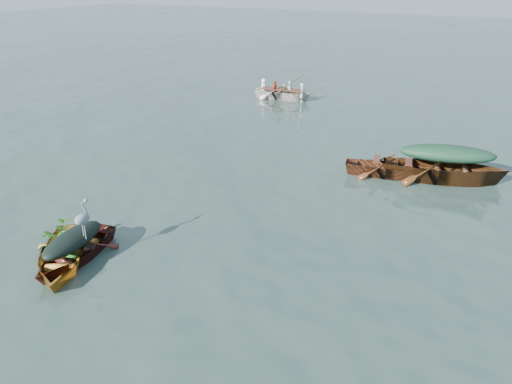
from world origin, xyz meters
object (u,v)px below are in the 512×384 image
Objects in this scene: yellow_dinghy at (63,265)px; heron at (83,226)px; green_tarp_boat at (443,181)px; dark_covered_boat at (76,260)px; open_wooden_boat at (391,176)px; rowed_boat at (282,99)px.

heron is (0.39, 0.39, 0.91)m from yellow_dinghy.
heron is (-6.08, -8.74, 0.91)m from green_tarp_boat.
open_wooden_boat reaches higher than dark_covered_boat.
dark_covered_boat is 9.72m from open_wooden_boat.
open_wooden_boat is 9.53m from heron.
rowed_boat is 4.53× the size of heron.
heron is at bearing 138.95° from open_wooden_boat.
green_tarp_boat is 1.28× the size of open_wooden_boat.
heron reaches higher than open_wooden_boat.
heron is at bearing 5.19° from yellow_dinghy.
open_wooden_boat is at bearing 22.00° from heron.
dark_covered_boat is at bearing 161.30° from heron.
open_wooden_boat is at bearing 51.44° from dark_covered_boat.
dark_covered_boat is 0.77× the size of rowed_boat.
green_tarp_boat is at bearing -133.05° from rowed_boat.
open_wooden_boat is at bearing 90.00° from green_tarp_boat.
green_tarp_boat reaches higher than open_wooden_boat.
green_tarp_boat is (6.37, 8.85, 0.00)m from dark_covered_boat.
rowed_boat is at bearing 32.70° from open_wooden_boat.
yellow_dinghy is at bearing 129.09° from green_tarp_boat.
rowed_boat is at bearing 61.60° from heron.
rowed_boat is (-7.62, 7.62, 0.00)m from open_wooden_boat.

